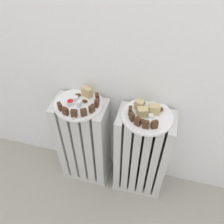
% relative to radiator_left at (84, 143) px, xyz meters
% --- Properties ---
extents(ground_plane, '(6.00, 6.00, 0.00)m').
position_rel_radiator_left_xyz_m(ground_plane, '(0.16, -0.28, -0.28)').
color(ground_plane, gray).
extents(radiator_left, '(0.28, 0.16, 0.58)m').
position_rel_radiator_left_xyz_m(radiator_left, '(0.00, 0.00, 0.00)').
color(radiator_left, silver).
rests_on(radiator_left, ground_plane).
extents(radiator_right, '(0.28, 0.16, 0.58)m').
position_rel_radiator_left_xyz_m(radiator_right, '(0.33, 0.00, 0.00)').
color(radiator_right, silver).
rests_on(radiator_right, ground_plane).
extents(plate_left, '(0.23, 0.23, 0.01)m').
position_rel_radiator_left_xyz_m(plate_left, '(0.00, 0.00, 0.30)').
color(plate_left, white).
rests_on(plate_left, radiator_left).
extents(plate_right, '(0.23, 0.23, 0.01)m').
position_rel_radiator_left_xyz_m(plate_right, '(0.33, 0.00, 0.30)').
color(plate_right, white).
rests_on(plate_right, radiator_right).
extents(dark_cake_slice_left_0, '(0.03, 0.03, 0.04)m').
position_rel_radiator_left_xyz_m(dark_cake_slice_left_0, '(-0.06, -0.06, 0.32)').
color(dark_cake_slice_left_0, '#472B19').
rests_on(dark_cake_slice_left_0, plate_left).
extents(dark_cake_slice_left_1, '(0.03, 0.02, 0.04)m').
position_rel_radiator_left_xyz_m(dark_cake_slice_left_1, '(-0.03, -0.09, 0.32)').
color(dark_cake_slice_left_1, '#472B19').
rests_on(dark_cake_slice_left_1, plate_left).
extents(dark_cake_slice_left_2, '(0.03, 0.02, 0.04)m').
position_rel_radiator_left_xyz_m(dark_cake_slice_left_2, '(0.01, -0.09, 0.32)').
color(dark_cake_slice_left_2, '#472B19').
rests_on(dark_cake_slice_left_2, plate_left).
extents(dark_cake_slice_left_3, '(0.03, 0.03, 0.04)m').
position_rel_radiator_left_xyz_m(dark_cake_slice_left_3, '(0.05, -0.07, 0.32)').
color(dark_cake_slice_left_3, '#472B19').
rests_on(dark_cake_slice_left_3, plate_left).
extents(dark_cake_slice_left_4, '(0.03, 0.03, 0.04)m').
position_rel_radiator_left_xyz_m(dark_cake_slice_left_4, '(0.08, -0.04, 0.32)').
color(dark_cake_slice_left_4, '#472B19').
rests_on(dark_cake_slice_left_4, plate_left).
extents(dark_cake_slice_left_5, '(0.02, 0.03, 0.04)m').
position_rel_radiator_left_xyz_m(dark_cake_slice_left_5, '(0.09, 0.00, 0.32)').
color(dark_cake_slice_left_5, '#472B19').
rests_on(dark_cake_slice_left_5, plate_left).
extents(dark_cake_slice_left_6, '(0.03, 0.03, 0.04)m').
position_rel_radiator_left_xyz_m(dark_cake_slice_left_6, '(0.08, 0.04, 0.32)').
color(dark_cake_slice_left_6, '#472B19').
rests_on(dark_cake_slice_left_6, plate_left).
extents(marble_cake_slice_left_0, '(0.05, 0.04, 0.05)m').
position_rel_radiator_left_xyz_m(marble_cake_slice_left_0, '(0.02, 0.06, 0.33)').
color(marble_cake_slice_left_0, tan).
rests_on(marble_cake_slice_left_0, plate_left).
extents(turkish_delight_left_0, '(0.02, 0.02, 0.02)m').
position_rel_radiator_left_xyz_m(turkish_delight_left_0, '(0.01, -0.01, 0.31)').
color(turkish_delight_left_0, white).
rests_on(turkish_delight_left_0, plate_left).
extents(turkish_delight_left_1, '(0.03, 0.03, 0.02)m').
position_rel_radiator_left_xyz_m(turkish_delight_left_1, '(-0.02, 0.02, 0.31)').
color(turkish_delight_left_1, white).
rests_on(turkish_delight_left_1, plate_left).
extents(medjool_date_left_0, '(0.03, 0.02, 0.01)m').
position_rel_radiator_left_xyz_m(medjool_date_left_0, '(0.03, 0.01, 0.31)').
color(medjool_date_left_0, '#4C2814').
rests_on(medjool_date_left_0, plate_left).
extents(medjool_date_left_1, '(0.03, 0.02, 0.02)m').
position_rel_radiator_left_xyz_m(medjool_date_left_1, '(-0.02, 0.04, 0.31)').
color(medjool_date_left_1, '#4C2814').
rests_on(medjool_date_left_1, plate_left).
extents(jam_bowl_left, '(0.04, 0.04, 0.02)m').
position_rel_radiator_left_xyz_m(jam_bowl_left, '(-0.03, -0.02, 0.32)').
color(jam_bowl_left, white).
rests_on(jam_bowl_left, plate_left).
extents(dark_cake_slice_right_0, '(0.02, 0.03, 0.04)m').
position_rel_radiator_left_xyz_m(dark_cake_slice_right_0, '(0.25, -0.01, 0.32)').
color(dark_cake_slice_right_0, '#472B19').
rests_on(dark_cake_slice_right_0, plate_right).
extents(dark_cake_slice_right_1, '(0.03, 0.03, 0.04)m').
position_rel_radiator_left_xyz_m(dark_cake_slice_right_1, '(0.26, -0.05, 0.32)').
color(dark_cake_slice_right_1, '#472B19').
rests_on(dark_cake_slice_right_1, plate_right).
extents(dark_cake_slice_right_2, '(0.03, 0.03, 0.04)m').
position_rel_radiator_left_xyz_m(dark_cake_slice_right_2, '(0.29, -0.07, 0.32)').
color(dark_cake_slice_right_2, '#472B19').
rests_on(dark_cake_slice_right_2, plate_right).
extents(dark_cake_slice_right_3, '(0.03, 0.02, 0.04)m').
position_rel_radiator_left_xyz_m(dark_cake_slice_right_3, '(0.33, -0.08, 0.32)').
color(dark_cake_slice_right_3, '#472B19').
rests_on(dark_cake_slice_right_3, plate_right).
extents(dark_cake_slice_right_4, '(0.03, 0.03, 0.04)m').
position_rel_radiator_left_xyz_m(dark_cake_slice_right_4, '(0.36, -0.07, 0.32)').
color(dark_cake_slice_right_4, '#472B19').
rests_on(dark_cake_slice_right_4, plate_right).
extents(marble_cake_slice_right_0, '(0.05, 0.04, 0.05)m').
position_rel_radiator_left_xyz_m(marble_cake_slice_right_0, '(0.28, 0.03, 0.33)').
color(marble_cake_slice_right_0, tan).
rests_on(marble_cake_slice_right_0, plate_right).
extents(marble_cake_slice_right_1, '(0.05, 0.04, 0.05)m').
position_rel_radiator_left_xyz_m(marble_cake_slice_right_1, '(0.35, 0.02, 0.33)').
color(marble_cake_slice_right_1, tan).
rests_on(marble_cake_slice_right_1, plate_right).
extents(marble_cake_slice_right_2, '(0.05, 0.05, 0.04)m').
position_rel_radiator_left_xyz_m(marble_cake_slice_right_2, '(0.30, -0.01, 0.32)').
color(marble_cake_slice_right_2, tan).
rests_on(marble_cake_slice_right_2, plate_right).
extents(turkish_delight_right_0, '(0.02, 0.02, 0.02)m').
position_rel_radiator_left_xyz_m(turkish_delight_right_0, '(0.34, -0.02, 0.31)').
color(turkish_delight_right_0, white).
rests_on(turkish_delight_right_0, plate_right).
extents(turkish_delight_right_1, '(0.03, 0.03, 0.02)m').
position_rel_radiator_left_xyz_m(turkish_delight_right_1, '(0.34, 0.06, 0.32)').
color(turkish_delight_right_1, white).
rests_on(turkish_delight_right_1, plate_right).
extents(turkish_delight_right_2, '(0.02, 0.02, 0.02)m').
position_rel_radiator_left_xyz_m(turkish_delight_right_2, '(0.34, -0.05, 0.31)').
color(turkish_delight_right_2, white).
rests_on(turkish_delight_right_2, plate_right).
extents(medjool_date_right_0, '(0.02, 0.03, 0.02)m').
position_rel_radiator_left_xyz_m(medjool_date_right_0, '(0.31, -0.05, 0.31)').
color(medjool_date_right_0, '#4C2814').
rests_on(medjool_date_right_0, plate_right).
extents(medjool_date_right_2, '(0.03, 0.03, 0.02)m').
position_rel_radiator_left_xyz_m(medjool_date_right_2, '(0.38, 0.05, 0.31)').
color(medjool_date_right_2, '#4C2814').
rests_on(medjool_date_right_2, plate_right).
extents(medjool_date_right_3, '(0.02, 0.02, 0.02)m').
position_rel_radiator_left_xyz_m(medjool_date_right_3, '(0.30, 0.07, 0.31)').
color(medjool_date_right_3, '#4C2814').
rests_on(medjool_date_right_3, plate_right).
extents(fork, '(0.02, 0.10, 0.00)m').
position_rel_radiator_left_xyz_m(fork, '(0.02, -0.05, 0.31)').
color(fork, '#B7B7BC').
rests_on(fork, plate_left).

